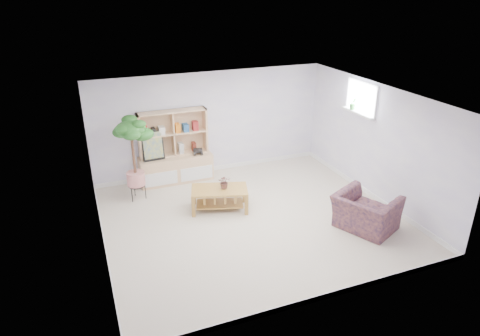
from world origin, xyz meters
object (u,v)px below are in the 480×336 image
object	(u,v)px
storage_unit	(175,147)
floor_tree	(134,160)
armchair	(366,210)
coffee_table	(220,199)

from	to	relation	value
storage_unit	floor_tree	world-z (taller)	floor_tree
floor_tree	armchair	bearing A→B (deg)	-36.40
coffee_table	floor_tree	size ratio (longest dim) A/B	0.62
storage_unit	armchair	size ratio (longest dim) A/B	1.57
coffee_table	floor_tree	distance (m)	1.93
storage_unit	floor_tree	distance (m)	1.14
floor_tree	storage_unit	bearing A→B (deg)	30.54
storage_unit	coffee_table	distance (m)	1.81
floor_tree	armchair	world-z (taller)	floor_tree
coffee_table	armchair	size ratio (longest dim) A/B	1.05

